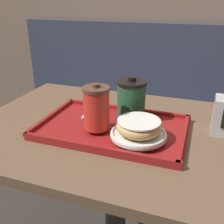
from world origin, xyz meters
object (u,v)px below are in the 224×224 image
(coffee_cup_rear, at_px, (131,98))
(donut_chocolate_glazed, at_px, (139,126))
(coffee_cup_front, at_px, (96,108))
(spoon, at_px, (94,105))

(coffee_cup_rear, bearing_deg, donut_chocolate_glazed, -65.69)
(donut_chocolate_glazed, bearing_deg, coffee_cup_front, 175.53)
(coffee_cup_front, xyz_separation_m, spoon, (-0.08, 0.16, -0.06))
(coffee_cup_front, height_order, coffee_cup_rear, coffee_cup_front)
(spoon, bearing_deg, donut_chocolate_glazed, -133.06)
(coffee_cup_front, relative_size, spoon, 0.85)
(coffee_cup_front, relative_size, coffee_cup_rear, 1.05)
(spoon, bearing_deg, coffee_cup_front, -158.20)
(coffee_cup_front, xyz_separation_m, donut_chocolate_glazed, (0.14, -0.01, -0.03))
(donut_chocolate_glazed, height_order, spoon, donut_chocolate_glazed)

